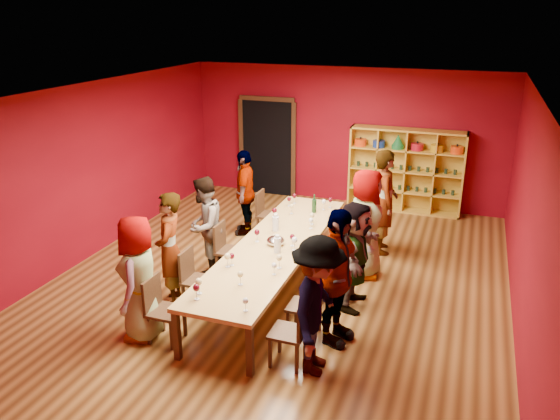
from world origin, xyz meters
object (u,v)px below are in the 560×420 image
object	(u,v)px
chair_person_left_0	(160,306)
spittoon_bowl	(276,241)
person_right_0	(318,306)
chair_person_right_4	(359,222)
chair_person_right_2	(330,271)
person_left_0	(139,278)
chair_person_left_4	(265,211)
chair_person_right_1	(310,303)
person_right_1	(336,278)
chair_person_left_2	(226,247)
person_left_2	(204,226)
person_right_2	(355,255)
chair_person_right_0	(294,329)
person_right_4	(385,202)
wine_bottle	(314,206)
tasting_table	(275,247)
person_left_4	(245,192)
person_right_3	(365,224)
person_left_1	(170,249)
chair_person_right_3	(346,245)
shelving_unit	(406,166)
chair_person_left_1	(194,276)

from	to	relation	value
chair_person_left_0	spittoon_bowl	size ratio (longest dim) A/B	3.21
person_right_0	chair_person_right_4	distance (m)	3.79
chair_person_right_2	chair_person_right_4	world-z (taller)	same
chair_person_left_0	person_left_0	size ratio (longest dim) A/B	0.52
chair_person_left_4	chair_person_right_1	world-z (taller)	same
chair_person_right_1	person_right_1	size ratio (longest dim) A/B	0.48
chair_person_left_2	person_left_2	size ratio (longest dim) A/B	0.55
person_left_0	chair_person_right_4	world-z (taller)	person_left_0
person_left_2	chair_person_right_2	distance (m)	2.24
chair_person_left_2	person_right_2	bearing A→B (deg)	-7.67
chair_person_right_0	chair_person_right_2	bearing A→B (deg)	90.00
person_right_4	wine_bottle	size ratio (longest dim) A/B	5.66
tasting_table	chair_person_left_4	bearing A→B (deg)	115.13
chair_person_left_2	person_right_0	bearing A→B (deg)	-42.77
person_right_1	tasting_table	bearing A→B (deg)	62.99
chair_person_left_2	person_left_4	bearing A→B (deg)	103.10
chair_person_right_2	wine_bottle	size ratio (longest dim) A/B	2.67
tasting_table	chair_person_right_0	size ratio (longest dim) A/B	5.06
chair_person_left_0	person_right_3	bearing A→B (deg)	52.51
chair_person_right_4	wine_bottle	bearing A→B (deg)	-149.31
person_left_1	chair_person_right_3	xyz separation A→B (m)	(2.19, 1.85, -0.37)
shelving_unit	person_right_0	size ratio (longest dim) A/B	1.38
chair_person_right_0	person_right_3	world-z (taller)	person_right_3
chair_person_left_0	person_left_2	world-z (taller)	person_left_2
person_left_4	chair_person_right_3	xyz separation A→B (m)	(2.23, -1.02, -0.34)
person_left_1	person_left_2	xyz separation A→B (m)	(-0.01, 1.10, -0.05)
chair_person_left_4	tasting_table	bearing A→B (deg)	-64.87
chair_person_right_1	person_right_3	world-z (taller)	person_right_3
chair_person_right_1	spittoon_bowl	xyz separation A→B (m)	(-0.89, 1.09, 0.32)
person_left_0	chair_person_right_1	world-z (taller)	person_left_0
person_left_0	chair_person_right_2	size ratio (longest dim) A/B	1.91
person_left_1	person_right_4	xyz separation A→B (m)	(2.62, 2.92, 0.08)
chair_person_right_1	chair_person_right_3	distance (m)	2.03
person_left_2	person_right_2	xyz separation A→B (m)	(2.56, -0.29, -0.00)
tasting_table	person_left_0	world-z (taller)	person_left_0
tasting_table	chair_person_left_2	size ratio (longest dim) A/B	5.06
chair_person_left_1	chair_person_left_4	bearing A→B (deg)	90.00
spittoon_bowl	chair_person_right_0	bearing A→B (deg)	-63.20
person_right_0	person_right_3	xyz separation A→B (m)	(0.02, 2.69, 0.03)
chair_person_left_0	spittoon_bowl	distance (m)	2.08
person_right_1	chair_person_left_2	bearing A→B (deg)	73.96
shelving_unit	chair_person_right_1	size ratio (longest dim) A/B	2.70
person_right_0	person_right_4	world-z (taller)	person_right_4
person_right_0	chair_person_left_4	bearing A→B (deg)	27.24
person_right_0	person_left_4	bearing A→B (deg)	31.82
wine_bottle	chair_person_left_0	bearing A→B (deg)	-107.68
person_right_2	chair_person_right_4	world-z (taller)	person_right_2
chair_person_left_4	person_right_2	distance (m)	3.02
person_left_0	person_right_2	size ratio (longest dim) A/B	1.05
person_right_1	person_right_2	xyz separation A→B (m)	(0.03, 0.99, -0.11)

